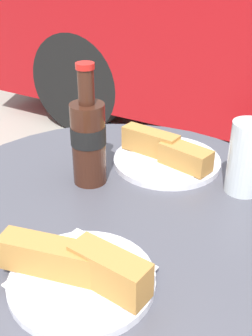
{
  "coord_description": "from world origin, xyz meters",
  "views": [
    {
      "loc": [
        0.33,
        -0.53,
        1.16
      ],
      "look_at": [
        0.0,
        0.03,
        0.79
      ],
      "focal_mm": 45.0,
      "sensor_mm": 36.0,
      "label": 1
    }
  ],
  "objects_px": {
    "cola_bottle_left": "(88,138)",
    "lunch_plate_near": "(80,272)",
    "bistro_table": "(117,280)",
    "drinking_glass": "(246,161)",
    "lunch_plate_far": "(167,156)"
  },
  "relations": [
    {
      "from": "cola_bottle_left",
      "to": "lunch_plate_near",
      "type": "distance_m",
      "value": 0.28
    },
    {
      "from": "bistro_table",
      "to": "cola_bottle_left",
      "type": "distance_m",
      "value": 0.29
    },
    {
      "from": "drinking_glass",
      "to": "lunch_plate_far",
      "type": "xyz_separation_m",
      "value": [
        -0.16,
        0.02,
        -0.04
      ]
    },
    {
      "from": "lunch_plate_near",
      "to": "lunch_plate_far",
      "type": "bearing_deg",
      "value": 97.39
    },
    {
      "from": "cola_bottle_left",
      "to": "drinking_glass",
      "type": "height_order",
      "value": "cola_bottle_left"
    },
    {
      "from": "bistro_table",
      "to": "drinking_glass",
      "type": "height_order",
      "value": "drinking_glass"
    },
    {
      "from": "bistro_table",
      "to": "cola_bottle_left",
      "type": "relative_size",
      "value": 3.24
    },
    {
      "from": "bistro_table",
      "to": "lunch_plate_near",
      "type": "bearing_deg",
      "value": -71.73
    },
    {
      "from": "drinking_glass",
      "to": "lunch_plate_near",
      "type": "relative_size",
      "value": 0.63
    },
    {
      "from": "drinking_glass",
      "to": "lunch_plate_far",
      "type": "bearing_deg",
      "value": 172.31
    },
    {
      "from": "cola_bottle_left",
      "to": "lunch_plate_far",
      "type": "xyz_separation_m",
      "value": [
        0.1,
        0.13,
        -0.07
      ]
    },
    {
      "from": "lunch_plate_near",
      "to": "bistro_table",
      "type": "bearing_deg",
      "value": 108.27
    },
    {
      "from": "bistro_table",
      "to": "cola_bottle_left",
      "type": "xyz_separation_m",
      "value": [
        -0.08,
        0.03,
        0.28
      ]
    },
    {
      "from": "bistro_table",
      "to": "cola_bottle_left",
      "type": "height_order",
      "value": "cola_bottle_left"
    },
    {
      "from": "drinking_glass",
      "to": "lunch_plate_near",
      "type": "xyz_separation_m",
      "value": [
        -0.12,
        -0.35,
        -0.04
      ]
    }
  ]
}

